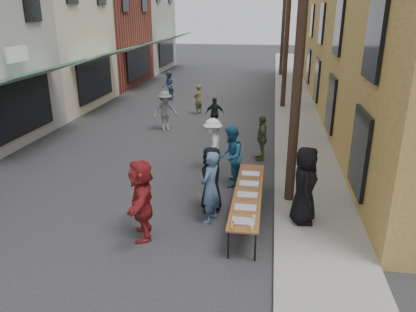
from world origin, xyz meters
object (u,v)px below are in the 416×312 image
(catering_tray_sausage, at_px, (243,222))
(server, at_px, (305,185))
(utility_pole_mid, at_px, (288,23))
(utility_pole_near, at_px, (301,37))
(guest_front_a, at_px, (211,179))
(utility_pole_far, at_px, (284,19))
(serving_table, at_px, (248,194))
(guest_front_c, at_px, (231,156))

(catering_tray_sausage, relative_size, server, 0.25)
(utility_pole_mid, bearing_deg, catering_tray_sausage, -94.25)
(utility_pole_near, xyz_separation_m, server, (0.29, -1.28, -3.41))
(guest_front_a, distance_m, server, 2.44)
(utility_pole_near, relative_size, utility_pole_far, 1.00)
(utility_pole_near, relative_size, guest_front_a, 5.03)
(catering_tray_sausage, bearing_deg, utility_pole_near, 68.67)
(utility_pole_far, distance_m, serving_table, 25.47)
(serving_table, distance_m, guest_front_c, 2.22)
(catering_tray_sausage, xyz_separation_m, guest_front_c, (-0.67, 3.76, 0.15))
(utility_pole_far, distance_m, guest_front_a, 25.14)
(utility_pole_far, xyz_separation_m, guest_front_a, (-2.10, -24.80, -3.61))
(utility_pole_near, height_order, guest_front_a, utility_pole_near)
(guest_front_c, bearing_deg, catering_tray_sausage, 10.68)
(utility_pole_far, relative_size, catering_tray_sausage, 18.00)
(utility_pole_mid, relative_size, server, 4.55)
(server, bearing_deg, guest_front_c, 43.12)
(utility_pole_mid, relative_size, serving_table, 2.25)
(utility_pole_mid, relative_size, utility_pole_far, 1.00)
(utility_pole_mid, distance_m, serving_table, 13.75)
(utility_pole_near, xyz_separation_m, utility_pole_mid, (0.00, 12.00, 0.00))
(utility_pole_near, relative_size, guest_front_c, 4.78)
(guest_front_a, bearing_deg, utility_pole_mid, 155.77)
(serving_table, height_order, guest_front_a, guest_front_a)
(utility_pole_near, xyz_separation_m, utility_pole_far, (0.00, 24.00, 0.00))
(utility_pole_far, height_order, serving_table, utility_pole_far)
(guest_front_c, height_order, server, server)
(utility_pole_far, xyz_separation_m, server, (0.29, -25.28, -3.41))
(utility_pole_far, xyz_separation_m, guest_front_c, (-1.77, -23.06, -3.56))
(utility_pole_near, distance_m, serving_table, 4.11)
(utility_pole_mid, distance_m, guest_front_a, 13.46)
(serving_table, bearing_deg, guest_front_c, 107.51)
(serving_table, bearing_deg, utility_pole_far, 87.50)
(serving_table, xyz_separation_m, server, (1.39, -0.11, 0.38))
(serving_table, bearing_deg, catering_tray_sausage, -90.00)
(utility_pole_near, relative_size, serving_table, 2.25)
(utility_pole_mid, relative_size, guest_front_c, 4.78)
(utility_pole_mid, bearing_deg, guest_front_a, -99.31)
(utility_pole_near, bearing_deg, catering_tray_sausage, -111.33)
(guest_front_a, bearing_deg, server, 63.71)
(utility_pole_near, height_order, utility_pole_far, same)
(utility_pole_far, relative_size, server, 4.55)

